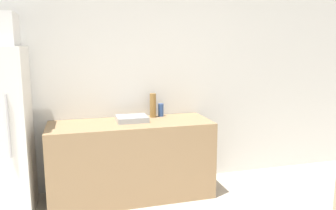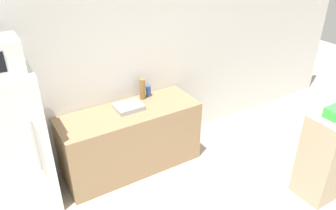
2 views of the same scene
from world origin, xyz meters
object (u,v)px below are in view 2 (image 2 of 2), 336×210
Objects in this scene: bottle_short at (148,91)px; basket at (336,112)px; bottle_tall at (142,89)px; refrigerator at (16,146)px.

basket is (1.31, -1.86, 0.19)m from bottle_short.
bottle_tall is 1.86× the size of bottle_short.
basket is at bearing -54.92° from bottle_short.
bottle_tall is at bearing 127.58° from basket.
basket is (3.05, -1.59, 0.28)m from refrigerator.
refrigerator is 1.66m from bottle_tall.
bottle_tall is 2.31m from basket.
refrigerator reaches higher than bottle_short.
bottle_short is (0.10, 0.03, -0.07)m from bottle_tall.
bottle_short is at bearing 8.92° from refrigerator.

